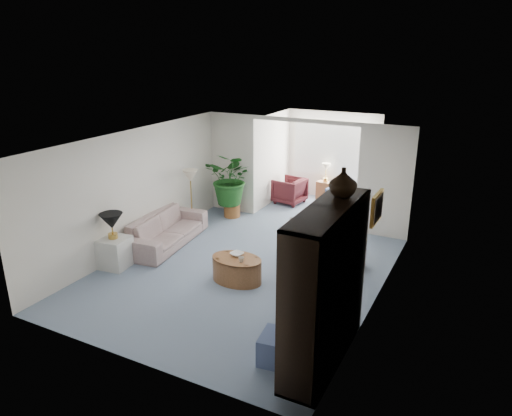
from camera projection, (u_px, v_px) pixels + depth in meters
The scene contains 26 objects.
floor at pixel (242, 272), 8.97m from camera, with size 6.00×6.00×0.00m, color #798BA1.
sunroom_floor at pixel (317, 209), 12.41m from camera, with size 2.60×2.60×0.00m, color #798BA1.
back_pier_left at pixel (232, 163), 11.90m from camera, with size 1.20×0.12×2.50m, color white.
back_pier_right at pixel (385, 182), 10.26m from camera, with size 1.20×0.12×2.50m, color white.
back_header at pixel (305, 121), 10.69m from camera, with size 2.60×0.12×0.10m, color white.
window_pane at pixel (333, 149), 12.87m from camera, with size 2.20×0.02×1.50m, color white.
window_blinds at pixel (333, 149), 12.84m from camera, with size 2.20×0.02×1.50m, color white.
framed_picture at pixel (378, 208), 7.27m from camera, with size 0.04×0.50×0.40m, color #B5A791.
sofa at pixel (166, 229), 10.14m from camera, with size 2.25×0.88×0.66m, color #C1B1A3.
end_table at pixel (115, 252), 9.11m from camera, with size 0.54×0.54×0.59m, color silver.
table_lamp at pixel (111, 221), 8.90m from camera, with size 0.44×0.44×0.30m, color black.
floor_lamp at pixel (190, 176), 10.77m from camera, with size 0.36×0.36×0.28m, color #F8E7C5.
coffee_table at pixel (237, 269), 8.57m from camera, with size 0.95×0.95×0.45m, color #995937.
coffee_bowl at pixel (237, 254), 8.60m from camera, with size 0.23×0.23×0.06m, color white.
coffee_cup at pixel (241, 260), 8.34m from camera, with size 0.10×0.10×0.09m, color beige.
wingback_chair at pixel (311, 245), 9.12m from camera, with size 0.90×0.93×0.84m, color #6A6053.
side_table_dark at pixel (351, 252), 9.11m from camera, with size 0.50×0.40×0.60m, color black.
entertainment_cabinet at pixel (326, 287), 6.17m from camera, with size 0.52×1.97×2.19m, color black.
cabinet_urn at pixel (343, 182), 6.17m from camera, with size 0.37×0.37×0.38m, color black.
ottoman at pixel (279, 348), 6.39m from camera, with size 0.49×0.49×0.39m, color slate.
plant_pot at pixel (232, 210), 11.82m from camera, with size 0.40×0.40×0.32m, color #995C2C.
house_plant at pixel (231, 179), 11.55m from camera, with size 1.19×1.03×1.33m, color #1E571D.
sunroom_chair_blue at pixel (343, 199), 12.14m from camera, with size 0.69×0.71×0.65m, color slate.
sunroom_chair_maroon at pixel (289, 191), 12.78m from camera, with size 0.74×0.76×0.69m, color #541C21.
sunroom_table at pixel (325, 190), 13.12m from camera, with size 0.42×0.32×0.51m, color #995937.
shelf_clutter at pixel (319, 290), 6.10m from camera, with size 0.30×1.10×1.06m.
Camera 1 is at (3.93, -7.06, 4.07)m, focal length 33.28 mm.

